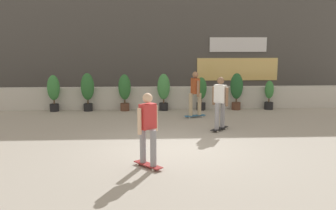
{
  "coord_description": "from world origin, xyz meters",
  "views": [
    {
      "loc": [
        -0.59,
        -10.06,
        2.85
      ],
      "look_at": [
        0.0,
        1.5,
        0.9
      ],
      "focal_mm": 41.7,
      "sensor_mm": 36.0,
      "label": 1
    }
  ],
  "objects": [
    {
      "name": "potted_plant_4",
      "position": [
        1.56,
        5.55,
        0.76
      ],
      "size": [
        0.44,
        0.44,
        1.34
      ],
      "color": "black",
      "rests_on": "ground"
    },
    {
      "name": "potted_plant_0",
      "position": [
        -4.36,
        5.55,
        0.84
      ],
      "size": [
        0.49,
        0.49,
        1.46
      ],
      "color": "black",
      "rests_on": "ground"
    },
    {
      "name": "skater_far_right",
      "position": [
        1.13,
        4.03,
        0.94
      ],
      "size": [
        0.82,
        0.53,
        1.7
      ],
      "color": "#266699",
      "rests_on": "ground"
    },
    {
      "name": "potted_plant_2",
      "position": [
        -1.54,
        5.55,
        0.85
      ],
      "size": [
        0.5,
        0.5,
        1.47
      ],
      "color": "brown",
      "rests_on": "ground"
    },
    {
      "name": "ground_plane",
      "position": [
        0.0,
        0.0,
        0.0
      ],
      "size": [
        48.0,
        48.0,
        0.0
      ],
      "primitive_type": "plane",
      "color": "#A8A093"
    },
    {
      "name": "potted_plant_3",
      "position": [
        0.03,
        5.55,
        0.86
      ],
      "size": [
        0.51,
        0.51,
        1.49
      ],
      "color": "black",
      "rests_on": "ground"
    },
    {
      "name": "skater_far_left",
      "position": [
        -0.61,
        -1.61,
        0.94
      ],
      "size": [
        0.67,
        0.74,
        1.7
      ],
      "color": "maroon",
      "rests_on": "ground"
    },
    {
      "name": "building_backdrop",
      "position": [
        0.01,
        10.0,
        3.25
      ],
      "size": [
        20.0,
        2.08,
        6.5
      ],
      "color": "#4C4947",
      "rests_on": "ground"
    },
    {
      "name": "potted_plant_5",
      "position": [
        3.01,
        5.55,
        0.87
      ],
      "size": [
        0.51,
        0.51,
        1.5
      ],
      "color": "brown",
      "rests_on": "ground"
    },
    {
      "name": "planter_wall",
      "position": [
        0.0,
        6.0,
        0.45
      ],
      "size": [
        18.0,
        0.4,
        0.9
      ],
      "primitive_type": "cube",
      "color": "beige",
      "rests_on": "ground"
    },
    {
      "name": "potted_plant_1",
      "position": [
        -3.02,
        5.55,
        0.89
      ],
      "size": [
        0.53,
        0.53,
        1.53
      ],
      "color": "black",
      "rests_on": "ground"
    },
    {
      "name": "skater_mid_plaza",
      "position": [
        1.66,
        1.9,
        0.94
      ],
      "size": [
        0.67,
        0.74,
        1.7
      ],
      "color": "black",
      "rests_on": "ground"
    },
    {
      "name": "potted_plant_6",
      "position": [
        4.37,
        5.55,
        0.63
      ],
      "size": [
        0.36,
        0.36,
        1.19
      ],
      "color": "black",
      "rests_on": "ground"
    }
  ]
}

